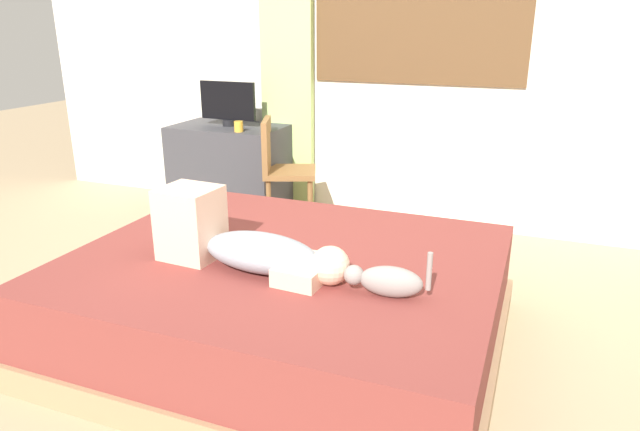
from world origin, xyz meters
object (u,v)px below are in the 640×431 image
(bed, at_px, (286,299))
(cat, at_px, (387,281))
(desk, at_px, (231,170))
(chair_by_desk, at_px, (280,166))
(person_lying, at_px, (242,243))
(cup, at_px, (239,126))
(tv_monitor, at_px, (228,103))

(bed, bearing_deg, cat, -22.87)
(cat, relative_size, desk, 0.40)
(bed, distance_m, chair_by_desk, 1.66)
(person_lying, xyz_separation_m, cup, (-0.95, 1.68, 0.19))
(cup, height_order, chair_by_desk, chair_by_desk)
(cat, distance_m, cup, 2.39)
(bed, distance_m, person_lying, 0.42)
(cup, bearing_deg, person_lying, -60.56)
(person_lying, bearing_deg, cup, 119.44)
(cat, bearing_deg, tv_monitor, 133.69)
(person_lying, relative_size, desk, 1.05)
(tv_monitor, xyz_separation_m, cup, (0.20, -0.20, -0.14))
(bed, height_order, cup, cup)
(cup, distance_m, chair_by_desk, 0.45)
(bed, distance_m, cup, 1.91)
(cat, relative_size, chair_by_desk, 0.42)
(cat, height_order, tv_monitor, tv_monitor)
(cat, distance_m, tv_monitor, 2.69)
(person_lying, bearing_deg, chair_by_desk, 109.73)
(person_lying, distance_m, chair_by_desk, 1.77)
(bed, xyz_separation_m, desk, (-1.28, 1.69, 0.14))
(cat, distance_m, desk, 2.67)
(cat, bearing_deg, bed, 157.13)
(cat, xyz_separation_m, desk, (-1.85, 1.93, -0.17))
(bed, xyz_separation_m, cup, (-1.07, 1.49, 0.55))
(desk, bearing_deg, bed, -52.81)
(bed, relative_size, cat, 5.74)
(person_lying, height_order, desk, person_lying)
(person_lying, height_order, cat, person_lying)
(bed, relative_size, person_lying, 2.18)
(desk, bearing_deg, cup, -43.95)
(person_lying, relative_size, cat, 2.63)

